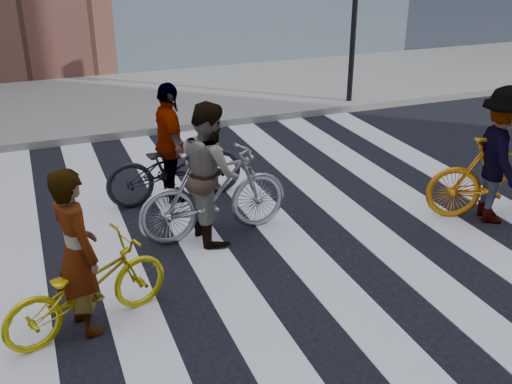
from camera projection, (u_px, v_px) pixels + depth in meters
ground at (254, 252)px, 7.51m from camera, size 100.00×100.00×0.00m
sidewalk_far at (137, 100)px, 13.86m from camera, size 100.00×5.00×0.15m
zebra_crosswalk at (254, 252)px, 7.50m from camera, size 8.25×10.00×0.01m
traffic_signal at (357, 3)px, 12.58m from camera, size 0.22×0.42×3.33m
bike_yellow_left at (87, 288)px, 5.94m from camera, size 1.85×1.15×0.92m
bike_silver_mid at (214, 193)px, 7.68m from camera, size 2.05×0.68×1.21m
bike_yellow_right at (500, 179)px, 8.16m from camera, size 2.02×1.30×1.18m
bike_dark_rear at (175, 166)px, 8.75m from camera, size 2.06×0.78×1.07m
rider_left at (77, 252)px, 5.76m from camera, size 0.60×0.74×1.74m
rider_mid at (210, 172)px, 7.55m from camera, size 0.74×0.92×1.82m
rider_right at (501, 156)px, 8.00m from camera, size 1.12×1.39×1.87m
rider_rear at (170, 144)px, 8.59m from camera, size 0.47×1.05×1.78m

